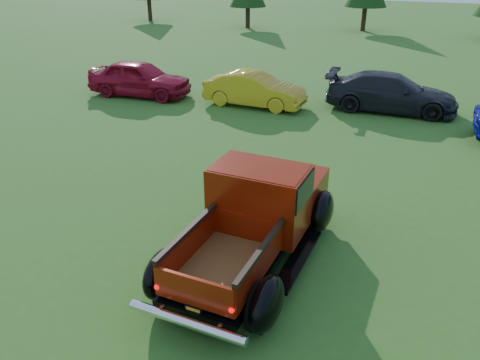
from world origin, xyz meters
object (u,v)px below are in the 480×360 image
at_px(show_car_yellow, 255,90).
at_px(show_car_grey, 391,92).
at_px(pickup_truck, 259,213).
at_px(show_car_red, 140,78).

distance_m(show_car_yellow, show_car_grey, 5.20).
bearing_deg(show_car_yellow, pickup_truck, -157.21).
bearing_deg(show_car_red, pickup_truck, -140.43).
height_order(show_car_red, show_car_grey, show_car_red).
height_order(pickup_truck, show_car_yellow, pickup_truck).
xyz_separation_m(show_car_yellow, show_car_grey, (5.00, 1.43, 0.05)).
bearing_deg(show_car_red, show_car_yellow, -89.54).
height_order(show_car_red, show_car_yellow, show_car_red).
distance_m(show_car_red, show_car_yellow, 5.02).
bearing_deg(show_car_grey, pickup_truck, 170.74).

